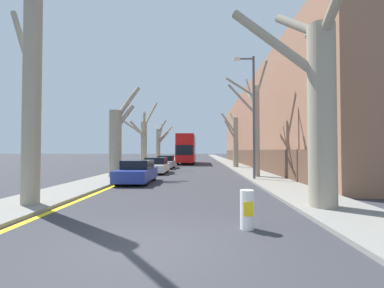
% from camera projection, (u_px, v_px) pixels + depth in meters
% --- Properties ---
extents(ground_plane, '(300.00, 300.00, 0.00)m').
position_uv_depth(ground_plane, '(153.00, 250.00, 5.02)').
color(ground_plane, '#333338').
extents(sidewalk_left, '(2.63, 120.00, 0.12)m').
position_uv_depth(sidewalk_left, '(172.00, 159.00, 55.16)').
color(sidewalk_left, gray).
rests_on(sidewalk_left, ground).
extents(sidewalk_right, '(2.63, 120.00, 0.12)m').
position_uv_depth(sidewalk_right, '(222.00, 159.00, 54.78)').
color(sidewalk_right, gray).
rests_on(sidewalk_right, ground).
extents(building_facade_right, '(10.08, 46.34, 10.08)m').
position_uv_depth(building_facade_right, '(283.00, 127.00, 33.49)').
color(building_facade_right, '#93664C').
rests_on(building_facade_right, ground).
extents(kerb_line_stripe, '(0.24, 120.00, 0.01)m').
position_uv_depth(kerb_line_stripe, '(179.00, 160.00, 55.11)').
color(kerb_line_stripe, yellow).
rests_on(kerb_line_stripe, ground).
extents(street_tree_left_0, '(3.26, 4.08, 9.94)m').
position_uv_depth(street_tree_left_0, '(31.00, 85.00, 8.89)').
color(street_tree_left_0, gray).
rests_on(street_tree_left_0, ground).
extents(street_tree_left_1, '(1.78, 2.43, 6.86)m').
position_uv_depth(street_tree_left_1, '(117.00, 138.00, 17.99)').
color(street_tree_left_1, gray).
rests_on(street_tree_left_1, ground).
extents(street_tree_left_2, '(4.09, 4.38, 7.17)m').
position_uv_depth(street_tree_left_2, '(143.00, 140.00, 25.97)').
color(street_tree_left_2, gray).
rests_on(street_tree_left_2, ground).
extents(street_tree_left_3, '(2.69, 3.57, 5.84)m').
position_uv_depth(street_tree_left_3, '(159.00, 143.00, 34.53)').
color(street_tree_left_3, gray).
rests_on(street_tree_left_3, ground).
extents(street_tree_right_0, '(3.33, 3.80, 7.37)m').
position_uv_depth(street_tree_right_0, '(318.00, 102.00, 8.48)').
color(street_tree_right_0, gray).
rests_on(street_tree_right_0, ground).
extents(street_tree_right_1, '(2.55, 3.85, 7.89)m').
position_uv_depth(street_tree_right_1, '(255.00, 124.00, 18.39)').
color(street_tree_right_1, gray).
rests_on(street_tree_right_1, ground).
extents(street_tree_right_2, '(1.92, 1.42, 6.37)m').
position_uv_depth(street_tree_right_2, '(235.00, 140.00, 28.92)').
color(street_tree_right_2, gray).
rests_on(street_tree_right_2, ground).
extents(double_decker_bus, '(2.48, 10.22, 4.22)m').
position_uv_depth(double_decker_bus, '(187.00, 148.00, 38.42)').
color(double_decker_bus, red).
rests_on(double_decker_bus, ground).
extents(parked_car_0, '(1.84, 4.03, 1.36)m').
position_uv_depth(parked_car_0, '(137.00, 172.00, 15.51)').
color(parked_car_0, navy).
rests_on(parked_car_0, ground).
extents(parked_car_1, '(1.88, 4.12, 1.35)m').
position_uv_depth(parked_car_1, '(156.00, 166.00, 22.06)').
color(parked_car_1, silver).
rests_on(parked_car_1, ground).
extents(parked_car_2, '(1.72, 4.58, 1.40)m').
position_uv_depth(parked_car_2, '(166.00, 162.00, 28.25)').
color(parked_car_2, '#9EA3AD').
rests_on(parked_car_2, ground).
extents(lamp_post, '(1.40, 0.20, 8.18)m').
position_uv_depth(lamp_post, '(252.00, 111.00, 16.86)').
color(lamp_post, '#4C4F54').
rests_on(lamp_post, ground).
extents(traffic_bollard, '(0.34, 0.35, 0.97)m').
position_uv_depth(traffic_bollard, '(247.00, 209.00, 6.37)').
color(traffic_bollard, white).
rests_on(traffic_bollard, ground).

